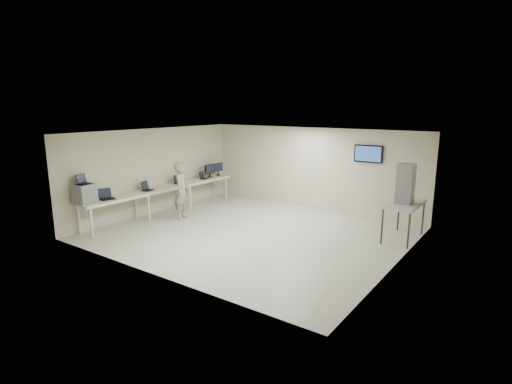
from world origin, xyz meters
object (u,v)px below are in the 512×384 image
Objects in this scene: equipment_box at (85,194)px; soldier at (182,191)px; side_table at (405,206)px; workbench at (164,189)px.

equipment_box is 0.29× the size of soldier.
soldier is 6.58m from side_table.
workbench is 3.65× the size of side_table.
equipment_box is at bearing 134.70° from soldier.
workbench is at bearing 83.24° from equipment_box.
equipment_box is 0.32× the size of side_table.
side_table is (6.25, 2.06, 0.01)m from soldier.
equipment_box is 2.85m from soldier.
equipment_box is (-0.06, -2.75, 0.34)m from workbench.
soldier reaches higher than equipment_box.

